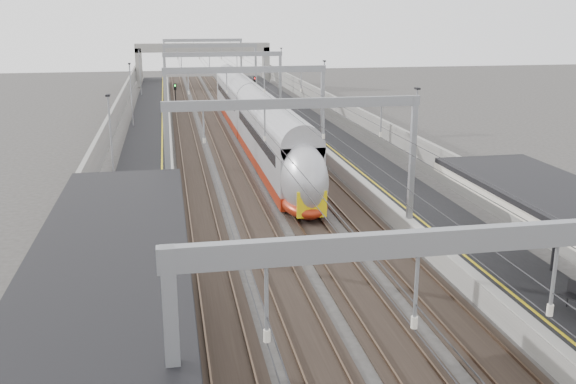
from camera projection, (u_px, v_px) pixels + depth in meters
name	position (u px, v px, depth m)	size (l,w,h in m)	color
platform_left	(148.00, 151.00, 53.82)	(4.00, 120.00, 1.00)	black
platform_right	(333.00, 144.00, 56.66)	(4.00, 120.00, 1.00)	black
tracks	(243.00, 152.00, 55.36)	(11.40, 140.00, 0.20)	black
overhead_line	(233.00, 74.00, 59.98)	(13.00, 140.00, 6.60)	gray
canopy_left	(86.00, 353.00, 12.81)	(4.40, 30.00, 4.24)	black
overbridge	(203.00, 53.00, 106.01)	(22.00, 2.20, 6.90)	gray
wall_left	(108.00, 139.00, 52.95)	(0.30, 120.00, 3.20)	gray
wall_right	(368.00, 130.00, 56.93)	(0.30, 120.00, 3.20)	gray
train	(255.00, 123.00, 57.56)	(2.73, 49.72, 4.31)	#9E240E
signal_green	(175.00, 92.00, 77.42)	(0.32, 0.32, 3.48)	black
signal_red_near	(246.00, 93.00, 77.23)	(0.32, 0.32, 3.48)	black
signal_red_far	(254.00, 85.00, 85.93)	(0.32, 0.32, 3.48)	black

